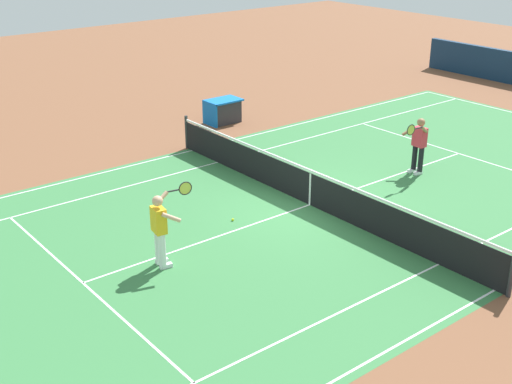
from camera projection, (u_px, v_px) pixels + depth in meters
ground_plane at (310, 205)px, 17.73m from camera, size 60.00×60.00×0.00m
court_slab at (310, 205)px, 17.73m from camera, size 24.20×11.40×0.00m
court_line_markings at (310, 205)px, 17.73m from camera, size 23.85×11.05×0.01m
tennis_net at (310, 187)px, 17.54m from camera, size 0.10×11.70×1.08m
tennis_player_near at (160, 227)px, 14.37m from camera, size 1.13×0.77×1.70m
tennis_player_far at (419, 143)px, 19.49m from camera, size 1.09×0.78×1.70m
tennis_ball at (233, 220)px, 16.81m from camera, size 0.07×0.07×0.07m
equipment_cart_tarped at (223, 111)px, 24.33m from camera, size 1.25×0.84×0.85m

